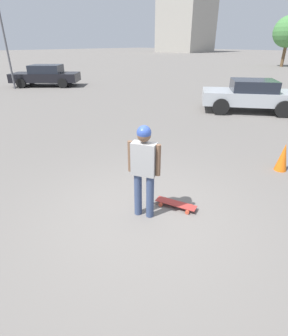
{
  "coord_description": "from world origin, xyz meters",
  "views": [
    {
      "loc": [
        -2.85,
        -2.75,
        2.86
      ],
      "look_at": [
        0.0,
        0.0,
        0.95
      ],
      "focal_mm": 28.0,
      "sensor_mm": 36.0,
      "label": 1
    }
  ],
  "objects_px": {
    "car_parked_near": "(250,95)",
    "car_parked_far": "(46,75)",
    "person": "(144,164)",
    "skateboard": "(176,204)",
    "traffic_cone": "(283,157)"
  },
  "relations": [
    {
      "from": "car_parked_near",
      "to": "car_parked_far",
      "type": "distance_m",
      "value": 13.91
    },
    {
      "from": "person",
      "to": "skateboard",
      "type": "xyz_separation_m",
      "value": [
        0.59,
        -0.27,
        -0.94
      ]
    },
    {
      "from": "person",
      "to": "traffic_cone",
      "type": "distance_m",
      "value": 3.9
    },
    {
      "from": "person",
      "to": "traffic_cone",
      "type": "height_order",
      "value": "person"
    },
    {
      "from": "car_parked_far",
      "to": "traffic_cone",
      "type": "height_order",
      "value": "car_parked_far"
    },
    {
      "from": "skateboard",
      "to": "car_parked_near",
      "type": "relative_size",
      "value": 0.18
    },
    {
      "from": "car_parked_near",
      "to": "car_parked_far",
      "type": "height_order",
      "value": "car_parked_far"
    },
    {
      "from": "skateboard",
      "to": "car_parked_far",
      "type": "height_order",
      "value": "car_parked_far"
    },
    {
      "from": "person",
      "to": "skateboard",
      "type": "bearing_deg",
      "value": 41.15
    },
    {
      "from": "person",
      "to": "car_parked_near",
      "type": "height_order",
      "value": "person"
    },
    {
      "from": "person",
      "to": "traffic_cone",
      "type": "xyz_separation_m",
      "value": [
        3.67,
        -1.14,
        -0.67
      ]
    },
    {
      "from": "skateboard",
      "to": "person",
      "type": "bearing_deg",
      "value": 48.68
    },
    {
      "from": "car_parked_far",
      "to": "traffic_cone",
      "type": "relative_size",
      "value": 6.62
    },
    {
      "from": "skateboard",
      "to": "car_parked_near",
      "type": "height_order",
      "value": "car_parked_near"
    },
    {
      "from": "skateboard",
      "to": "traffic_cone",
      "type": "xyz_separation_m",
      "value": [
        3.08,
        -0.86,
        0.27
      ]
    }
  ]
}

